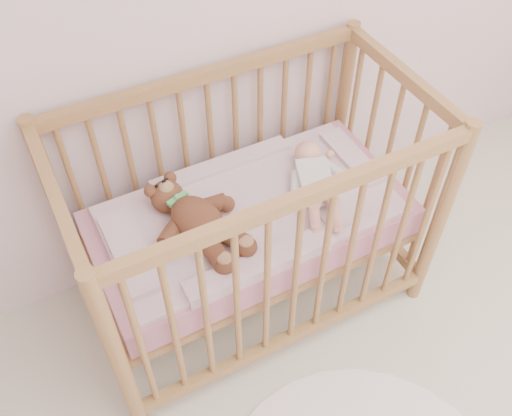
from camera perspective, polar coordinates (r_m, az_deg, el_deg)
crib at (r=2.24m, az=-0.59°, el=-1.21°), size 1.36×0.76×1.00m
mattress at (r=2.25m, az=-0.59°, el=-1.46°), size 1.22×0.62×0.13m
blanket at (r=2.19m, az=-0.60°, el=-0.19°), size 1.10×0.58×0.06m
baby at (r=2.22m, az=5.88°, el=3.18°), size 0.38×0.53×0.12m
teddy_bear at (r=2.06m, az=-5.88°, el=-1.10°), size 0.49×0.59×0.14m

